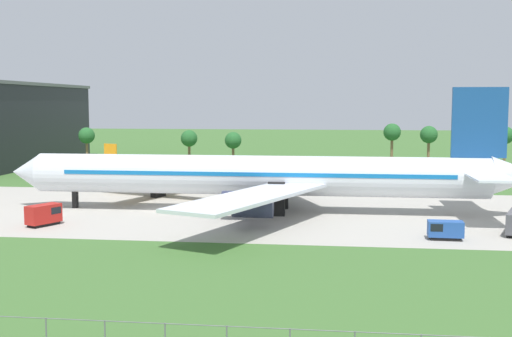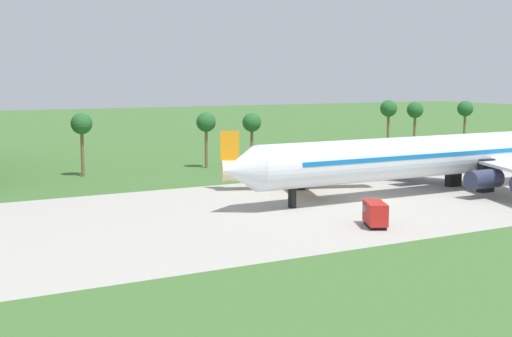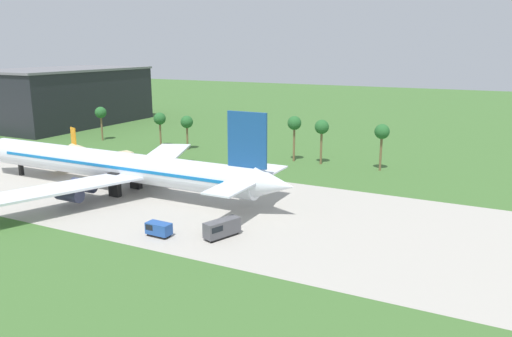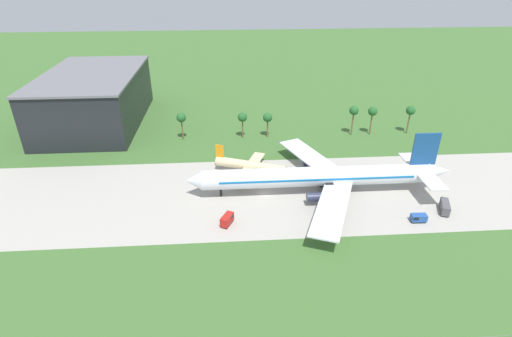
{
  "view_description": "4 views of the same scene",
  "coord_description": "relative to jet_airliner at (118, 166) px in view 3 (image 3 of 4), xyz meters",
  "views": [
    {
      "loc": [
        26.72,
        -93.63,
        16.06
      ],
      "look_at": [
        14.97,
        -0.15,
        6.46
      ],
      "focal_mm": 45.0,
      "sensor_mm": 36.0,
      "label": 1
    },
    {
      "loc": [
        -61.73,
        -76.19,
        16.67
      ],
      "look_at": [
        -18.48,
        -0.15,
        5.46
      ],
      "focal_mm": 50.0,
      "sensor_mm": 36.0,
      "label": 2
    },
    {
      "loc": [
        86.85,
        -76.44,
        29.35
      ],
      "look_at": [
        48.42,
        -0.15,
        8.39
      ],
      "focal_mm": 35.0,
      "sensor_mm": 36.0,
      "label": 3
    },
    {
      "loc": [
        -9.71,
        -101.23,
        62.93
      ],
      "look_at": [
        -2.35,
        5.0,
        6.0
      ],
      "focal_mm": 28.0,
      "sensor_mm": 36.0,
      "label": 4
    }
  ],
  "objects": [
    {
      "name": "taxiway_strip",
      "position": [
        -16.64,
        0.15,
        -5.4
      ],
      "size": [
        320.0,
        44.0,
        0.02
      ],
      "color": "#A8A399",
      "rests_on": "ground_plane"
    },
    {
      "name": "terminal_building",
      "position": [
        -82.23,
        62.78,
        5.23
      ],
      "size": [
        36.72,
        61.2,
        21.24
      ],
      "color": "black",
      "rests_on": "ground_plane"
    },
    {
      "name": "catering_van",
      "position": [
        22.84,
        -16.8,
        -4.19
      ],
      "size": [
        4.13,
        2.16,
        2.24
      ],
      "color": "black",
      "rests_on": "ground_plane"
    },
    {
      "name": "jet_airliner",
      "position": [
        0.0,
        0.0,
        0.0
      ],
      "size": [
        78.88,
        59.34,
        18.33
      ],
      "color": "silver",
      "rests_on": "ground_plane"
    },
    {
      "name": "ground_plane",
      "position": [
        -16.64,
        0.15,
        -5.41
      ],
      "size": [
        600.0,
        600.0,
        0.0
      ],
      "primitive_type": "plane",
      "color": "#3D662D"
    },
    {
      "name": "fuel_truck",
      "position": [
        32.11,
        -12.85,
        -3.88
      ],
      "size": [
        4.03,
        6.53,
        2.87
      ],
      "color": "black",
      "rests_on": "ground_plane"
    },
    {
      "name": "palm_tree_row",
      "position": [
        2.83,
        42.34,
        3.48
      ],
      "size": [
        92.55,
        3.6,
        11.9
      ],
      "color": "brown",
      "rests_on": "ground_plane"
    },
    {
      "name": "regional_aircraft",
      "position": [
        -20.38,
        12.92,
        -2.49
      ],
      "size": [
        22.91,
        20.96,
        8.86
      ],
      "color": "beige",
      "rests_on": "ground_plane"
    }
  ]
}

